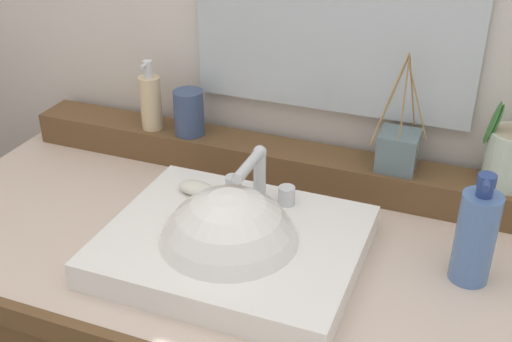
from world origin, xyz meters
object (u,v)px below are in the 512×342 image
object	(u,v)px
sink_basin	(231,253)
lotion_bottle	(476,236)
reed_diffuser	(398,150)
soap_bar	(196,188)
soap_dispenser	(151,101)
tumbler_cup	(189,113)

from	to	relation	value
sink_basin	lotion_bottle	bearing A→B (deg)	14.72
reed_diffuser	lotion_bottle	xyz separation A→B (m)	(0.17, -0.22, -0.03)
reed_diffuser	soap_bar	bearing A→B (deg)	-149.27
soap_dispenser	tumbler_cup	xyz separation A→B (m)	(0.09, 0.00, -0.02)
soap_bar	lotion_bottle	bearing A→B (deg)	-0.89
soap_bar	lotion_bottle	distance (m)	0.52
soap_dispenser	sink_basin	bearing A→B (deg)	-43.32
soap_dispenser	reed_diffuser	world-z (taller)	reed_diffuser
soap_bar	reed_diffuser	distance (m)	0.41
sink_basin	soap_dispenser	bearing A→B (deg)	136.68
sink_basin	soap_dispenser	xyz separation A→B (m)	(-0.33, 0.31, 0.12)
reed_diffuser	lotion_bottle	size ratio (longest dim) A/B	1.20
sink_basin	tumbler_cup	distance (m)	0.41
sink_basin	soap_bar	size ratio (longest dim) A/B	6.41
soap_dispenser	soap_bar	bearing A→B (deg)	-43.80
tumbler_cup	reed_diffuser	world-z (taller)	reed_diffuser
soap_dispenser	tumbler_cup	size ratio (longest dim) A/B	1.57
soap_bar	soap_dispenser	size ratio (longest dim) A/B	0.44
lotion_bottle	reed_diffuser	bearing A→B (deg)	128.27
tumbler_cup	soap_dispenser	bearing A→B (deg)	-177.53
lotion_bottle	soap_dispenser	bearing A→B (deg)	164.27
tumbler_cup	reed_diffuser	distance (m)	0.46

